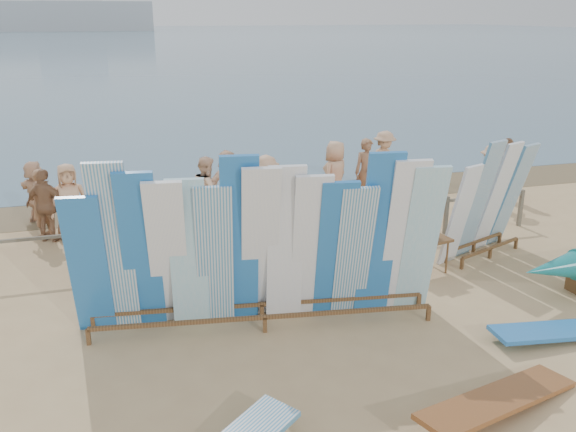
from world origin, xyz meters
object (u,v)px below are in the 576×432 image
object	(u,v)px
beachgoer_7	(367,172)
beach_chair_right	(329,225)
beachgoer_0	(70,202)
beachgoer_11	(36,192)
stroller	(354,215)
beachgoer_8	(384,192)
vendor_table	(425,254)
beachgoer_5	(228,182)
beachgoer_10	(505,169)
flat_board_c	(498,412)
flat_board_d	(571,336)
side_surfboard_rack	(487,203)
beachgoer_3	(267,190)
main_surfboard_rack	(263,251)
beachgoer_2	(208,192)
beachgoer_9	(384,161)
beach_chair_left	(265,231)
beachgoer_1	(40,203)
beachgoer_extra_0	(490,176)
beachgoer_6	(335,176)
beachgoer_extra_1	(47,206)

from	to	relation	value
beachgoer_7	beach_chair_right	bearing A→B (deg)	-119.49
beachgoer_0	beachgoer_11	bearing A→B (deg)	112.36
stroller	beachgoer_8	distance (m)	1.13
vendor_table	beachgoer_8	xyz separation A→B (m)	(0.48, 2.99, 0.41)
beachgoer_5	beachgoer_10	bearing A→B (deg)	-37.55
flat_board_c	flat_board_d	distance (m)	2.64
vendor_table	flat_board_c	size ratio (longest dim) A/B	0.43
side_surfboard_rack	beachgoer_3	world-z (taller)	side_surfboard_rack
main_surfboard_rack	side_surfboard_rack	distance (m)	5.45
beachgoer_2	beachgoer_0	bearing A→B (deg)	90.91
beachgoer_9	beach_chair_right	bearing A→B (deg)	-144.56
beachgoer_8	beachgoer_11	distance (m)	8.42
beach_chair_left	beachgoer_7	size ratio (longest dim) A/B	0.44
beachgoer_10	beachgoer_11	distance (m)	12.17
stroller	beachgoer_2	distance (m)	3.50
beachgoer_8	beachgoer_1	xyz separation A→B (m)	(-7.89, 1.30, 0.00)
main_surfboard_rack	beachgoer_extra_0	bearing A→B (deg)	40.58
side_surfboard_rack	beachgoer_6	world-z (taller)	side_surfboard_rack
beach_chair_right	beachgoer_3	bearing A→B (deg)	96.73
flat_board_d	beachgoer_9	distance (m)	8.63
beachgoer_7	beachgoer_2	world-z (taller)	beachgoer_7
flat_board_c	beachgoer_10	xyz separation A→B (m)	(5.72, 8.21, 0.85)
stroller	beachgoer_0	size ratio (longest dim) A/B	0.65
beachgoer_3	beachgoer_5	bearing A→B (deg)	-140.33
side_surfboard_rack	beachgoer_6	distance (m)	4.24
flat_board_d	stroller	world-z (taller)	stroller
stroller	beachgoer_1	bearing A→B (deg)	156.10
flat_board_d	main_surfboard_rack	bearing A→B (deg)	72.54
beachgoer_3	beachgoer_5	size ratio (longest dim) A/B	1.02
flat_board_c	beachgoer_extra_0	distance (m)	9.24
beachgoer_3	beachgoer_2	size ratio (longest dim) A/B	0.99
side_surfboard_rack	beachgoer_2	size ratio (longest dim) A/B	1.49
beachgoer_3	beachgoer_11	world-z (taller)	beachgoer_3
beach_chair_left	beachgoer_extra_1	bearing A→B (deg)	-168.22
side_surfboard_rack	stroller	bearing A→B (deg)	114.68
flat_board_c	beach_chair_left	bearing A→B (deg)	-8.49
beachgoer_11	stroller	bearing A→B (deg)	-152.33
stroller	beachgoer_7	xyz separation A→B (m)	(1.13, 1.96, 0.44)
beachgoer_11	beachgoer_9	size ratio (longest dim) A/B	0.89
beachgoer_10	beachgoer_1	size ratio (longest dim) A/B	1.07
vendor_table	beachgoer_extra_0	distance (m)	5.12
beach_chair_right	vendor_table	bearing A→B (deg)	-103.91
beachgoer_extra_1	beachgoer_9	distance (m)	9.07
main_surfboard_rack	flat_board_d	world-z (taller)	main_surfboard_rack
beachgoer_0	beachgoer_11	xyz separation A→B (m)	(-0.85, 1.40, -0.10)
beach_chair_left	beachgoer_1	bearing A→B (deg)	-171.53
beach_chair_right	beachgoer_8	distance (m)	1.73
beachgoer_3	beachgoer_9	distance (m)	4.38
flat_board_c	side_surfboard_rack	bearing A→B (deg)	-50.56
vendor_table	beach_chair_right	xyz separation A→B (m)	(-1.10, 2.53, -0.13)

